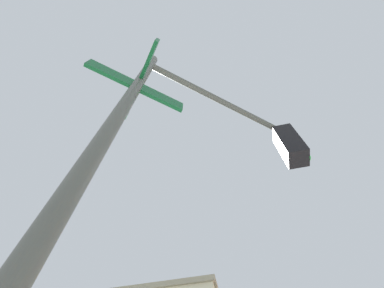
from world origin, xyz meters
name	(u,v)px	position (x,y,z in m)	size (l,w,h in m)	color
traffic_signal_near	(225,132)	(-5.84, -6.56, 3.63)	(2.41, 2.05, 5.16)	#474C47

